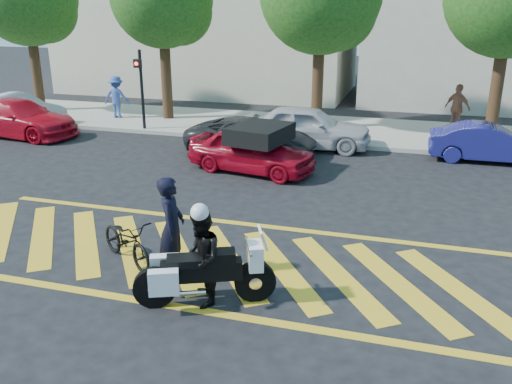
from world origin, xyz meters
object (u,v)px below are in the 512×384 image
(officer_moto, at_px, (201,259))
(red_convertible, at_px, (252,150))
(police_motorcycle, at_px, (203,273))
(parked_mid_right, at_px, (307,127))
(parked_mid_left, at_px, (251,137))
(parked_left, at_px, (18,118))
(bicycle, at_px, (126,241))
(officer_bike, at_px, (172,227))
(parked_right, at_px, (489,143))
(parked_far_left, at_px, (17,111))

(officer_moto, distance_m, red_convertible, 7.71)
(police_motorcycle, relative_size, parked_mid_right, 0.52)
(parked_mid_left, bearing_deg, parked_left, 91.62)
(bicycle, xyz_separation_m, parked_mid_left, (-0.02, 8.43, 0.15))
(parked_left, height_order, parked_mid_left, parked_left)
(parked_mid_right, bearing_deg, officer_bike, 173.07)
(officer_bike, bearing_deg, parked_left, 35.55)
(parked_right, bearing_deg, red_convertible, 114.01)
(parked_mid_right, bearing_deg, parked_mid_left, 126.67)
(red_convertible, height_order, parked_mid_right, parked_mid_right)
(officer_bike, xyz_separation_m, parked_left, (-10.50, 8.68, -0.28))
(parked_mid_right, bearing_deg, parked_left, 93.01)
(officer_moto, relative_size, parked_mid_right, 0.38)
(bicycle, distance_m, parked_mid_left, 8.43)
(red_convertible, distance_m, parked_far_left, 11.63)
(parked_mid_left, bearing_deg, officer_bike, -170.79)
(parked_left, height_order, parked_mid_right, parked_mid_right)
(bicycle, xyz_separation_m, parked_mid_right, (1.61, 9.83, 0.29))
(bicycle, bearing_deg, parked_mid_left, 32.84)
(officer_bike, relative_size, parked_right, 0.53)
(officer_moto, relative_size, parked_mid_left, 0.38)
(officer_moto, height_order, parked_left, officer_moto)
(police_motorcycle, relative_size, red_convertible, 0.58)
(officer_bike, distance_m, police_motorcycle, 1.29)
(bicycle, relative_size, parked_far_left, 0.43)
(red_convertible, height_order, parked_far_left, parked_far_left)
(officer_bike, xyz_separation_m, parked_mid_left, (-1.13, 8.65, -0.36))
(officer_bike, relative_size, police_motorcycle, 0.85)
(parked_right, bearing_deg, bicycle, 141.35)
(red_convertible, xyz_separation_m, parked_right, (6.99, 3.27, -0.06))
(officer_moto, relative_size, red_convertible, 0.43)
(parked_right, bearing_deg, police_motorcycle, 151.95)
(parked_left, distance_m, parked_right, 17.01)
(parked_mid_left, bearing_deg, parked_right, -77.76)
(parked_far_left, relative_size, parked_mid_left, 0.92)
(officer_moto, relative_size, parked_far_left, 0.42)
(officer_bike, distance_m, red_convertible, 6.81)
(officer_bike, xyz_separation_m, red_convertible, (-0.54, 6.78, -0.31))
(bicycle, distance_m, parked_left, 12.63)
(officer_bike, relative_size, officer_moto, 1.15)
(police_motorcycle, bearing_deg, red_convertible, 77.21)
(bicycle, relative_size, officer_moto, 1.04)
(red_convertible, xyz_separation_m, parked_mid_left, (-0.59, 1.87, -0.05))
(red_convertible, relative_size, parked_mid_right, 0.88)
(bicycle, height_order, parked_mid_left, parked_mid_left)
(police_motorcycle, height_order, parked_far_left, parked_far_left)
(officer_moto, xyz_separation_m, parked_left, (-11.40, 9.47, -0.15))
(parked_left, relative_size, parked_mid_left, 1.09)
(bicycle, xyz_separation_m, officer_moto, (2.01, -1.02, 0.38))
(police_motorcycle, relative_size, parked_right, 0.62)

